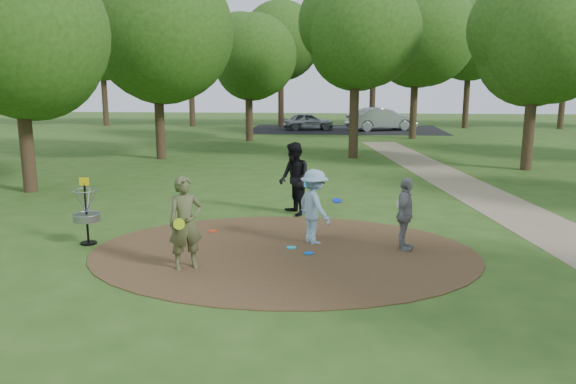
{
  "coord_description": "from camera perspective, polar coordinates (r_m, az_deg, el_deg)",
  "views": [
    {
      "loc": [
        1.02,
        -11.61,
        3.71
      ],
      "look_at": [
        0.0,
        1.2,
        1.1
      ],
      "focal_mm": 35.0,
      "sensor_mm": 36.0,
      "label": 1
    }
  ],
  "objects": [
    {
      "name": "tree_ring",
      "position": [
        21.0,
        5.62,
        15.44
      ],
      "size": [
        37.18,
        45.46,
        9.15
      ],
      "color": "#332316",
      "rests_on": "ground"
    },
    {
      "name": "footpath",
      "position": [
        15.14,
        25.68,
        -3.85
      ],
      "size": [
        7.55,
        39.89,
        0.01
      ],
      "primitive_type": "cube",
      "rotation": [
        0.0,
        0.0,
        0.14
      ],
      "color": "#8C7A5B",
      "rests_on": "ground"
    },
    {
      "name": "player_observer_with_disc",
      "position": [
        11.15,
        -10.37,
        -3.14
      ],
      "size": [
        0.81,
        0.73,
        1.87
      ],
      "color": "#515732",
      "rests_on": "ground"
    },
    {
      "name": "player_throwing_with_disc",
      "position": [
        12.72,
        2.69,
        -1.5
      ],
      "size": [
        1.21,
        1.27,
        1.71
      ],
      "color": "#8AB5CF",
      "rests_on": "ground"
    },
    {
      "name": "disc_ground_cyan",
      "position": [
        12.49,
        0.35,
        -5.66
      ],
      "size": [
        0.22,
        0.22,
        0.02
      ],
      "primitive_type": "cylinder",
      "color": "#1CC4E3",
      "rests_on": "dirt_clearing"
    },
    {
      "name": "disc_ground_blue",
      "position": [
        12.11,
        2.11,
        -6.23
      ],
      "size": [
        0.22,
        0.22,
        0.02
      ],
      "primitive_type": "cylinder",
      "color": "blue",
      "rests_on": "dirt_clearing"
    },
    {
      "name": "car_right",
      "position": [
        41.41,
        9.49,
        7.33
      ],
      "size": [
        5.29,
        3.46,
        1.65
      ],
      "primitive_type": "imported",
      "rotation": [
        0.0,
        0.0,
        1.95
      ],
      "color": "#AAAFB2",
      "rests_on": "ground"
    },
    {
      "name": "parking_lot",
      "position": [
        41.79,
        5.92,
        6.33
      ],
      "size": [
        14.0,
        8.0,
        0.01
      ],
      "primitive_type": "cube",
      "color": "black",
      "rests_on": "ground"
    },
    {
      "name": "player_waiting_with_disc",
      "position": [
        12.46,
        11.8,
        -2.24
      ],
      "size": [
        0.64,
        1.02,
        1.62
      ],
      "color": "gray",
      "rests_on": "ground"
    },
    {
      "name": "disc_ground_red",
      "position": [
        13.93,
        -7.66,
        -3.95
      ],
      "size": [
        0.22,
        0.22,
        0.02
      ],
      "primitive_type": "cylinder",
      "color": "red",
      "rests_on": "dirt_clearing"
    },
    {
      "name": "disc_golf_basket",
      "position": [
        13.43,
        -19.84,
        -1.4
      ],
      "size": [
        0.63,
        0.63,
        1.54
      ],
      "color": "black",
      "rests_on": "ground"
    },
    {
      "name": "car_left",
      "position": [
        41.28,
        2.08,
        7.19
      ],
      "size": [
        3.89,
        2.09,
        1.26
      ],
      "primitive_type": "imported",
      "rotation": [
        0.0,
        0.0,
        1.74
      ],
      "color": "#93979A",
      "rests_on": "ground"
    },
    {
      "name": "ground",
      "position": [
        12.23,
        -0.45,
        -6.18
      ],
      "size": [
        100.0,
        100.0,
        0.0
      ],
      "primitive_type": "plane",
      "color": "#2D5119",
      "rests_on": "ground"
    },
    {
      "name": "player_walking_with_disc",
      "position": [
        15.35,
        0.64,
        1.33
      ],
      "size": [
        1.12,
        1.21,
        2.01
      ],
      "color": "black",
      "rests_on": "ground"
    },
    {
      "name": "dirt_clearing",
      "position": [
        12.23,
        -0.45,
        -6.13
      ],
      "size": [
        8.4,
        8.4,
        0.02
      ],
      "primitive_type": "cylinder",
      "color": "#47301C",
      "rests_on": "ground"
    }
  ]
}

